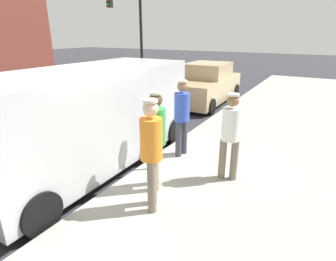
% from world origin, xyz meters
% --- Properties ---
extents(ground_plane, '(80.00, 80.00, 0.00)m').
position_xyz_m(ground_plane, '(0.00, 0.00, 0.00)').
color(ground_plane, '#2D2D33').
extents(sidewalk_slab, '(5.00, 32.00, 0.15)m').
position_xyz_m(sidewalk_slab, '(3.50, 0.00, 0.07)').
color(sidewalk_slab, '#9E998E').
rests_on(sidewalk_slab, ground).
extents(parking_meter_near, '(0.14, 0.18, 1.52)m').
position_xyz_m(parking_meter_near, '(1.35, 0.75, 1.18)').
color(parking_meter_near, gray).
rests_on(parking_meter_near, sidewalk_slab).
extents(pedestrian_in_blue, '(0.34, 0.36, 1.74)m').
position_xyz_m(pedestrian_in_blue, '(1.49, 1.64, 1.15)').
color(pedestrian_in_blue, '#383D47').
rests_on(pedestrian_in_blue, sidewalk_slab).
extents(pedestrian_in_white, '(0.35, 0.34, 1.68)m').
position_xyz_m(pedestrian_in_white, '(2.78, 1.11, 1.11)').
color(pedestrian_in_white, '#726656').
rests_on(pedestrian_in_white, sidewalk_slab).
extents(pedestrian_in_orange, '(0.34, 0.34, 1.80)m').
position_xyz_m(pedestrian_in_orange, '(2.03, -0.41, 1.19)').
color(pedestrian_in_orange, '#726656').
rests_on(pedestrian_in_orange, sidewalk_slab).
extents(pedestrian_in_green, '(0.34, 0.34, 1.78)m').
position_xyz_m(pedestrian_in_green, '(1.75, 0.16, 1.18)').
color(pedestrian_in_green, beige).
rests_on(pedestrian_in_green, sidewalk_slab).
extents(parked_van, '(2.14, 5.21, 2.15)m').
position_xyz_m(parked_van, '(-0.15, 0.44, 1.15)').
color(parked_van, '#BCBCC1').
rests_on(parked_van, ground).
extents(parked_sedan_ahead, '(2.04, 4.44, 1.65)m').
position_xyz_m(parked_sedan_ahead, '(-0.23, 7.24, 0.75)').
color(parked_sedan_ahead, tan).
rests_on(parked_sedan_ahead, ground).
extents(traffic_light_corner, '(2.48, 0.42, 5.20)m').
position_xyz_m(traffic_light_corner, '(-6.29, 10.00, 3.52)').
color(traffic_light_corner, black).
rests_on(traffic_light_corner, ground).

